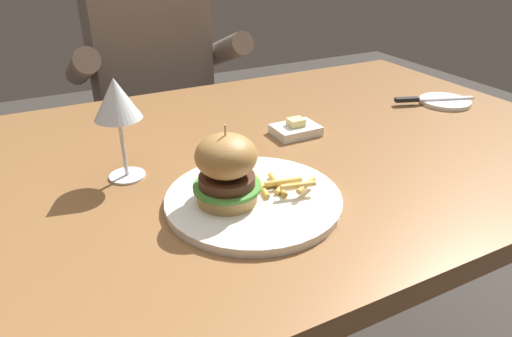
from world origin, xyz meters
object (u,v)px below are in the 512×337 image
at_px(burger_sandwich, 227,169).
at_px(table_knife, 427,99).
at_px(diner_person, 156,117).
at_px(bread_plate, 445,102).
at_px(butter_dish, 296,129).
at_px(main_plate, 253,199).
at_px(wine_glass, 116,102).

xyz_separation_m(burger_sandwich, table_knife, (0.64, 0.22, -0.06)).
bearing_deg(diner_person, bread_plate, -50.93).
height_order(butter_dish, diner_person, diner_person).
bearing_deg(table_knife, bread_plate, -19.42).
relative_size(main_plate, butter_dish, 2.93).
bearing_deg(table_knife, main_plate, -159.81).
bearing_deg(diner_person, main_plate, -95.30).
height_order(main_plate, butter_dish, butter_dish).
bearing_deg(wine_glass, table_knife, 2.84).
bearing_deg(burger_sandwich, diner_person, 81.98).
distance_m(bread_plate, table_knife, 0.05).
bearing_deg(diner_person, wine_glass, -108.71).
xyz_separation_m(main_plate, burger_sandwich, (-0.04, 0.01, 0.06)).
bearing_deg(main_plate, table_knife, 20.19).
bearing_deg(butter_dish, burger_sandwich, -141.00).
height_order(main_plate, burger_sandwich, burger_sandwich).
height_order(main_plate, wine_glass, wine_glass).
xyz_separation_m(wine_glass, butter_dish, (0.37, 0.02, -0.13)).
xyz_separation_m(table_knife, butter_dish, (-0.39, -0.01, -0.00)).
bearing_deg(butter_dish, diner_person, 100.07).
distance_m(burger_sandwich, table_knife, 0.68).
relative_size(butter_dish, diner_person, 0.08).
height_order(burger_sandwich, table_knife, burger_sandwich).
distance_m(wine_glass, table_knife, 0.77).
bearing_deg(table_knife, wine_glass, -177.16).
relative_size(burger_sandwich, bread_plate, 1.02).
height_order(main_plate, bread_plate, main_plate).
xyz_separation_m(bread_plate, table_knife, (-0.05, 0.02, 0.01)).
distance_m(main_plate, burger_sandwich, 0.08).
relative_size(table_knife, butter_dish, 2.08).
bearing_deg(burger_sandwich, table_knife, 18.48).
xyz_separation_m(wine_glass, table_knife, (0.76, 0.04, -0.13)).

